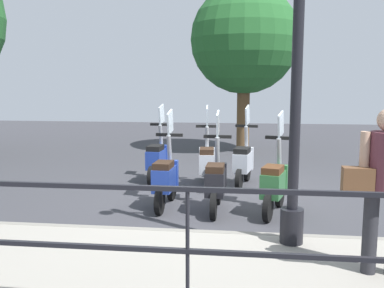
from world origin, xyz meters
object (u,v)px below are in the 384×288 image
(scooter_near_0, at_px, (275,183))
(scooter_near_1, at_px, (216,181))
(pedestrian_with_bag, at_px, (383,179))
(scooter_far_2, at_px, (157,158))
(tree_distant, at_px, (244,40))
(lamp_post_near, at_px, (297,81))
(scooter_far_1, at_px, (207,161))
(scooter_far_0, at_px, (243,161))
(scooter_near_2, at_px, (166,177))

(scooter_near_0, xyz_separation_m, scooter_near_1, (0.02, 0.88, 0.00))
(pedestrian_with_bag, bearing_deg, scooter_far_2, 37.82)
(scooter_near_0, bearing_deg, tree_distant, 20.93)
(lamp_post_near, bearing_deg, scooter_far_1, 21.36)
(scooter_near_1, height_order, scooter_far_0, same)
(scooter_far_0, bearing_deg, scooter_far_1, 112.42)
(scooter_far_1, bearing_deg, scooter_near_0, -148.88)
(tree_distant, bearing_deg, scooter_near_2, 168.28)
(scooter_near_2, bearing_deg, scooter_near_0, -92.21)
(scooter_far_0, bearing_deg, tree_distant, 11.12)
(pedestrian_with_bag, xyz_separation_m, scooter_far_2, (4.16, 3.00, -0.60))
(scooter_near_1, xyz_separation_m, scooter_near_2, (0.14, 0.80, 0.00))
(lamp_post_near, bearing_deg, scooter_near_2, 45.79)
(scooter_far_1, bearing_deg, scooter_far_2, 71.75)
(lamp_post_near, xyz_separation_m, tree_distant, (7.49, 0.58, 1.17))
(scooter_near_0, distance_m, scooter_near_1, 0.88)
(pedestrian_with_bag, height_order, scooter_near_1, pedestrian_with_bag)
(scooter_far_1, bearing_deg, scooter_near_2, 155.74)
(tree_distant, height_order, scooter_far_2, tree_distant)
(lamp_post_near, height_order, scooter_far_1, lamp_post_near)
(lamp_post_near, height_order, scooter_far_2, lamp_post_near)
(scooter_near_2, height_order, scooter_far_2, same)
(scooter_near_0, relative_size, scooter_near_2, 1.00)
(scooter_far_1, bearing_deg, scooter_far_0, -82.79)
(tree_distant, distance_m, scooter_far_1, 5.10)
(scooter_near_1, xyz_separation_m, scooter_far_2, (1.85, 1.29, 0.00))
(scooter_near_1, bearing_deg, tree_distant, -3.02)
(pedestrian_with_bag, xyz_separation_m, tree_distant, (8.20, 1.32, 2.07))
(tree_distant, height_order, scooter_far_0, tree_distant)
(tree_distant, height_order, scooter_near_2, tree_distant)
(scooter_far_0, bearing_deg, scooter_far_2, 97.24)
(pedestrian_with_bag, xyz_separation_m, scooter_near_2, (2.44, 2.52, -0.60))
(scooter_far_0, bearing_deg, pedestrian_with_bag, -151.52)
(scooter_near_2, relative_size, scooter_far_1, 1.00)
(lamp_post_near, height_order, scooter_near_2, lamp_post_near)
(lamp_post_near, distance_m, tree_distant, 7.60)
(pedestrian_with_bag, distance_m, scooter_far_0, 4.30)
(pedestrian_with_bag, relative_size, scooter_near_0, 1.03)
(pedestrian_with_bag, height_order, scooter_far_0, pedestrian_with_bag)
(pedestrian_with_bag, height_order, scooter_far_2, pedestrian_with_bag)
(tree_distant, relative_size, scooter_near_2, 3.04)
(pedestrian_with_bag, distance_m, scooter_near_0, 2.50)
(scooter_near_0, distance_m, scooter_far_0, 1.83)
(scooter_near_2, distance_m, scooter_far_1, 1.56)
(scooter_far_1, xyz_separation_m, scooter_far_2, (0.25, 1.01, 0.00))
(scooter_near_0, relative_size, scooter_far_1, 1.00)
(lamp_post_near, xyz_separation_m, scooter_near_2, (1.73, 1.78, -1.50))
(tree_distant, bearing_deg, scooter_far_2, 157.50)
(scooter_near_0, xyz_separation_m, scooter_far_1, (1.62, 1.16, 0.00))
(scooter_near_0, bearing_deg, scooter_far_0, 30.99)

